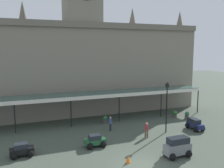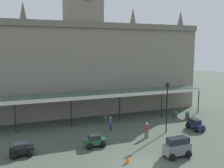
{
  "view_description": "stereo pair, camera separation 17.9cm",
  "coord_description": "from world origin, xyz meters",
  "px_view_note": "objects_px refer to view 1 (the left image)",
  "views": [
    {
      "loc": [
        -9.05,
        -16.72,
        9.4
      ],
      "look_at": [
        0.0,
        6.63,
        5.84
      ],
      "focal_mm": 39.72,
      "sensor_mm": 36.0,
      "label": 1
    },
    {
      "loc": [
        -8.88,
        -16.78,
        9.4
      ],
      "look_at": [
        0.0,
        6.63,
        5.84
      ],
      "focal_mm": 39.72,
      "sensor_mm": 36.0,
      "label": 2
    }
  ],
  "objects_px": {
    "planter_near_kerb": "(187,115)",
    "car_navy_estate": "(195,125)",
    "planter_forecourt_centre": "(175,114)",
    "traffic_cone": "(128,159)",
    "car_grey_van": "(177,148)",
    "car_black_sedan": "(22,151)",
    "victorian_lamppost": "(167,102)",
    "pedestrian_near_entrance": "(147,129)",
    "planter_by_canopy": "(105,120)",
    "pedestrian_crossing_forecourt": "(110,123)",
    "car_green_sedan": "(95,142)"
  },
  "relations": [
    {
      "from": "pedestrian_crossing_forecourt",
      "to": "planter_near_kerb",
      "type": "bearing_deg",
      "value": 4.55
    },
    {
      "from": "pedestrian_near_entrance",
      "to": "planter_by_canopy",
      "type": "xyz_separation_m",
      "value": [
        -2.39,
        6.45,
        -0.42
      ]
    },
    {
      "from": "car_grey_van",
      "to": "planter_near_kerb",
      "type": "xyz_separation_m",
      "value": [
        8.49,
        9.59,
        -0.32
      ]
    },
    {
      "from": "planter_by_canopy",
      "to": "planter_forecourt_centre",
      "type": "relative_size",
      "value": 1.0
    },
    {
      "from": "car_navy_estate",
      "to": "planter_by_canopy",
      "type": "distance_m",
      "value": 10.9
    },
    {
      "from": "car_black_sedan",
      "to": "traffic_cone",
      "type": "distance_m",
      "value": 9.38
    },
    {
      "from": "car_green_sedan",
      "to": "planter_forecourt_centre",
      "type": "relative_size",
      "value": 2.15
    },
    {
      "from": "planter_by_canopy",
      "to": "planter_near_kerb",
      "type": "relative_size",
      "value": 1.0
    },
    {
      "from": "planter_by_canopy",
      "to": "planter_forecourt_centre",
      "type": "bearing_deg",
      "value": -5.5
    },
    {
      "from": "car_black_sedan",
      "to": "car_grey_van",
      "type": "relative_size",
      "value": 0.86
    },
    {
      "from": "car_navy_estate",
      "to": "victorian_lamppost",
      "type": "relative_size",
      "value": 0.4
    },
    {
      "from": "pedestrian_near_entrance",
      "to": "traffic_cone",
      "type": "xyz_separation_m",
      "value": [
        -4.31,
        -4.67,
        -0.58
      ]
    },
    {
      "from": "car_green_sedan",
      "to": "pedestrian_near_entrance",
      "type": "xyz_separation_m",
      "value": [
        5.84,
        0.4,
        0.41
      ]
    },
    {
      "from": "car_grey_van",
      "to": "victorian_lamppost",
      "type": "height_order",
      "value": "victorian_lamppost"
    },
    {
      "from": "planter_forecourt_centre",
      "to": "planter_by_canopy",
      "type": "bearing_deg",
      "value": 174.5
    },
    {
      "from": "car_navy_estate",
      "to": "car_grey_van",
      "type": "relative_size",
      "value": 0.95
    },
    {
      "from": "car_green_sedan",
      "to": "traffic_cone",
      "type": "distance_m",
      "value": 4.53
    },
    {
      "from": "car_navy_estate",
      "to": "planter_forecourt_centre",
      "type": "relative_size",
      "value": 2.38
    },
    {
      "from": "car_grey_van",
      "to": "car_green_sedan",
      "type": "bearing_deg",
      "value": 142.03
    },
    {
      "from": "car_green_sedan",
      "to": "planter_near_kerb",
      "type": "distance_m",
      "value": 15.35
    },
    {
      "from": "car_black_sedan",
      "to": "car_grey_van",
      "type": "height_order",
      "value": "car_grey_van"
    },
    {
      "from": "traffic_cone",
      "to": "car_grey_van",
      "type": "bearing_deg",
      "value": -5.92
    },
    {
      "from": "traffic_cone",
      "to": "planter_near_kerb",
      "type": "height_order",
      "value": "planter_near_kerb"
    },
    {
      "from": "car_grey_van",
      "to": "planter_by_canopy",
      "type": "xyz_separation_m",
      "value": [
        -2.62,
        11.59,
        -0.32
      ]
    },
    {
      "from": "car_green_sedan",
      "to": "car_black_sedan",
      "type": "distance_m",
      "value": 6.69
    },
    {
      "from": "planter_forecourt_centre",
      "to": "traffic_cone",
      "type": "bearing_deg",
      "value": -139.27
    },
    {
      "from": "pedestrian_crossing_forecourt",
      "to": "planter_near_kerb",
      "type": "height_order",
      "value": "pedestrian_crossing_forecourt"
    },
    {
      "from": "car_navy_estate",
      "to": "victorian_lamppost",
      "type": "xyz_separation_m",
      "value": [
        -3.73,
        0.37,
        2.95
      ]
    },
    {
      "from": "car_green_sedan",
      "to": "pedestrian_near_entrance",
      "type": "height_order",
      "value": "pedestrian_near_entrance"
    },
    {
      "from": "pedestrian_near_entrance",
      "to": "planter_by_canopy",
      "type": "bearing_deg",
      "value": 110.34
    },
    {
      "from": "car_navy_estate",
      "to": "pedestrian_crossing_forecourt",
      "type": "relative_size",
      "value": 1.37
    },
    {
      "from": "planter_near_kerb",
      "to": "car_black_sedan",
      "type": "bearing_deg",
      "value": -167.79
    },
    {
      "from": "victorian_lamppost",
      "to": "car_navy_estate",
      "type": "bearing_deg",
      "value": -5.59
    },
    {
      "from": "traffic_cone",
      "to": "car_navy_estate",
      "type": "bearing_deg",
      "value": 24.6
    },
    {
      "from": "planter_forecourt_centre",
      "to": "car_black_sedan",
      "type": "bearing_deg",
      "value": -164.27
    },
    {
      "from": "car_green_sedan",
      "to": "victorian_lamppost",
      "type": "xyz_separation_m",
      "value": [
        8.75,
        1.11,
        3.01
      ]
    },
    {
      "from": "car_black_sedan",
      "to": "victorian_lamppost",
      "type": "distance_m",
      "value": 15.75
    },
    {
      "from": "planter_by_canopy",
      "to": "pedestrian_crossing_forecourt",
      "type": "bearing_deg",
      "value": -97.42
    },
    {
      "from": "car_navy_estate",
      "to": "planter_by_canopy",
      "type": "xyz_separation_m",
      "value": [
        -9.03,
        6.11,
        -0.07
      ]
    },
    {
      "from": "car_black_sedan",
      "to": "planter_near_kerb",
      "type": "height_order",
      "value": "car_black_sedan"
    },
    {
      "from": "pedestrian_crossing_forecourt",
      "to": "traffic_cone",
      "type": "height_order",
      "value": "pedestrian_crossing_forecourt"
    },
    {
      "from": "car_green_sedan",
      "to": "car_black_sedan",
      "type": "relative_size",
      "value": 0.99
    },
    {
      "from": "car_green_sedan",
      "to": "car_black_sedan",
      "type": "height_order",
      "value": "same"
    },
    {
      "from": "planter_near_kerb",
      "to": "car_navy_estate",
      "type": "bearing_deg",
      "value": -116.86
    },
    {
      "from": "car_black_sedan",
      "to": "planter_forecourt_centre",
      "type": "bearing_deg",
      "value": 15.73
    },
    {
      "from": "pedestrian_crossing_forecourt",
      "to": "planter_by_canopy",
      "type": "relative_size",
      "value": 1.74
    },
    {
      "from": "victorian_lamppost",
      "to": "planter_near_kerb",
      "type": "height_order",
      "value": "victorian_lamppost"
    },
    {
      "from": "planter_forecourt_centre",
      "to": "pedestrian_crossing_forecourt",
      "type": "bearing_deg",
      "value": -169.2
    },
    {
      "from": "car_navy_estate",
      "to": "victorian_lamppost",
      "type": "height_order",
      "value": "victorian_lamppost"
    },
    {
      "from": "pedestrian_crossing_forecourt",
      "to": "victorian_lamppost",
      "type": "xyz_separation_m",
      "value": [
        5.68,
        -2.83,
        2.6
      ]
    }
  ]
}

